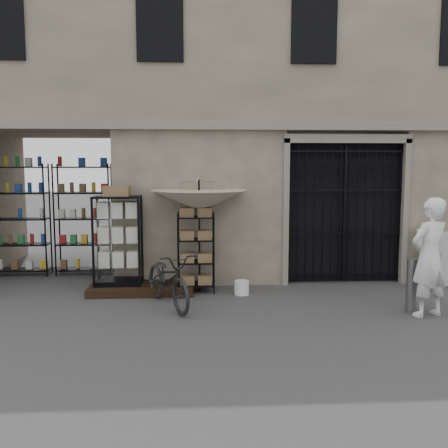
{
  "coord_description": "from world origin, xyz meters",
  "views": [
    {
      "loc": [
        -1.37,
        -8.02,
        2.46
      ],
      "look_at": [
        -0.8,
        1.4,
        1.35
      ],
      "focal_mm": 40.0,
      "sensor_mm": 36.0,
      "label": 1
    }
  ],
  "objects": [
    {
      "name": "bicycle",
      "position": [
        -1.83,
        0.56,
        0.0
      ],
      "size": [
        0.99,
        1.16,
        1.87
      ],
      "primitive_type": "imported",
      "rotation": [
        0.0,
        0.0,
        0.42
      ],
      "color": "black",
      "rests_on": "ground"
    },
    {
      "name": "shopkeeper",
      "position": [
        2.44,
        -0.26,
        0.0
      ],
      "size": [
        1.38,
        2.08,
        0.47
      ],
      "primitive_type": "imported",
      "rotation": [
        0.0,
        0.0,
        3.52
      ],
      "color": "white",
      "rests_on": "ground"
    },
    {
      "name": "step_platform",
      "position": [
        -2.4,
        1.55,
        0.07
      ],
      "size": [
        2.0,
        0.9,
        0.15
      ],
      "primitive_type": "cube",
      "color": "black",
      "rests_on": "ground"
    },
    {
      "name": "shop_recess",
      "position": [
        -4.5,
        2.8,
        1.5
      ],
      "size": [
        3.0,
        1.7,
        3.0
      ],
      "primitive_type": "cube",
      "color": "black",
      "rests_on": "ground"
    },
    {
      "name": "display_cabinet",
      "position": [
        -2.84,
        1.64,
        0.92
      ],
      "size": [
        0.95,
        0.69,
        1.87
      ],
      "rotation": [
        0.0,
        0.0,
        0.2
      ],
      "color": "black",
      "rests_on": "step_platform"
    },
    {
      "name": "easel_sign",
      "position": [
        3.52,
        1.58,
        0.6
      ],
      "size": [
        0.76,
        0.81,
        1.16
      ],
      "rotation": [
        0.0,
        0.0,
        0.42
      ],
      "color": "silver",
      "rests_on": "ground"
    },
    {
      "name": "steel_bollard",
      "position": [
        2.26,
        -0.04,
        0.45
      ],
      "size": [
        0.2,
        0.2,
        0.91
      ],
      "primitive_type": "cylinder",
      "rotation": [
        0.0,
        0.0,
        -0.27
      ],
      "color": "slate",
      "rests_on": "ground"
    },
    {
      "name": "market_umbrella",
      "position": [
        -1.27,
        1.62,
        1.89
      ],
      "size": [
        2.09,
        2.11,
        2.63
      ],
      "rotation": [
        0.0,
        0.0,
        0.37
      ],
      "color": "black",
      "rests_on": "ground"
    },
    {
      "name": "iron_gate",
      "position": [
        1.75,
        2.28,
        1.5
      ],
      "size": [
        2.5,
        0.21,
        3.0
      ],
      "color": "black",
      "rests_on": "ground"
    },
    {
      "name": "main_building",
      "position": [
        0.0,
        4.0,
        4.5
      ],
      "size": [
        14.0,
        4.0,
        9.0
      ],
      "primitive_type": "cube",
      "color": "gray",
      "rests_on": "ground"
    },
    {
      "name": "wire_rack",
      "position": [
        -1.34,
        1.57,
        0.77
      ],
      "size": [
        0.75,
        0.59,
        1.56
      ],
      "rotation": [
        0.0,
        0.0,
        -0.15
      ],
      "color": "black",
      "rests_on": "ground"
    },
    {
      "name": "white_bucket",
      "position": [
        -0.47,
        1.28,
        0.14
      ],
      "size": [
        0.31,
        0.31,
        0.27
      ],
      "primitive_type": "cylinder",
      "rotation": [
        0.0,
        0.0,
        -0.1
      ],
      "color": "white",
      "rests_on": "ground"
    },
    {
      "name": "ground",
      "position": [
        0.0,
        0.0,
        0.0
      ],
      "size": [
        80.0,
        80.0,
        0.0
      ],
      "primitive_type": "plane",
      "color": "black",
      "rests_on": "ground"
    },
    {
      "name": "shop_shelving",
      "position": [
        -4.55,
        3.3,
        1.25
      ],
      "size": [
        2.7,
        0.5,
        2.5
      ],
      "primitive_type": "cube",
      "color": "black",
      "rests_on": "ground"
    }
  ]
}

